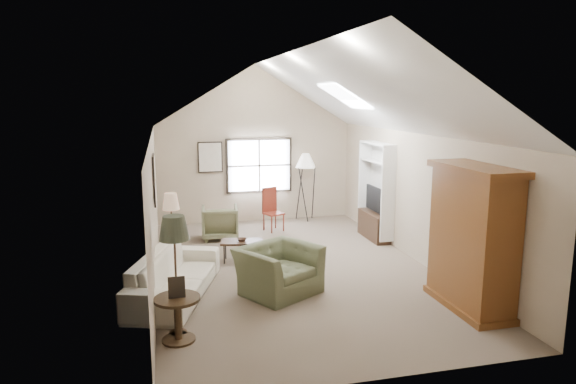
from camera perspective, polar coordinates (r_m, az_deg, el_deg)
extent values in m
cube|color=brown|center=(9.81, 0.56, -8.48)|extent=(5.00, 8.00, 0.01)
cube|color=tan|center=(13.34, -3.67, 2.11)|extent=(5.00, 0.01, 2.50)
cube|color=tan|center=(5.83, 10.44, -9.16)|extent=(5.00, 0.01, 2.50)
cube|color=tan|center=(9.20, -14.70, -2.03)|extent=(0.01, 8.00, 2.50)
cube|color=tan|center=(10.37, 14.08, -0.61)|extent=(0.01, 8.00, 2.50)
cube|color=black|center=(13.29, -3.23, 2.96)|extent=(1.72, 0.08, 1.42)
cube|color=black|center=(9.41, -14.64, 1.34)|extent=(0.68, 0.04, 0.88)
cube|color=black|center=(13.10, -8.64, 3.85)|extent=(0.62, 0.04, 0.78)
cube|color=brown|center=(8.24, 19.81, -4.86)|extent=(0.60, 1.50, 2.20)
cube|color=white|center=(11.74, 9.75, 0.33)|extent=(0.32, 1.30, 2.10)
cube|color=#382316|center=(11.91, 9.54, -3.70)|extent=(0.34, 1.18, 0.60)
cube|color=black|center=(11.77, 9.63, -0.77)|extent=(0.05, 0.90, 0.55)
imported|color=beige|center=(8.60, -12.48, -9.02)|extent=(1.66, 2.60, 0.71)
imported|color=#555A3F|center=(8.54, -1.06, -8.65)|extent=(1.57, 1.52, 0.78)
imported|color=#6F724F|center=(11.82, -7.57, -3.37)|extent=(0.88, 0.90, 0.75)
cube|color=#3A2217|center=(10.21, -5.14, -6.55)|extent=(0.89, 0.61, 0.41)
imported|color=#352115|center=(10.14, -5.16, -5.30)|extent=(0.23, 0.23, 0.05)
cylinder|color=#392A17|center=(7.13, -12.13, -13.64)|extent=(0.77, 0.77, 0.61)
cube|color=maroon|center=(12.37, -1.61, -1.97)|extent=(0.53, 0.53, 1.04)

